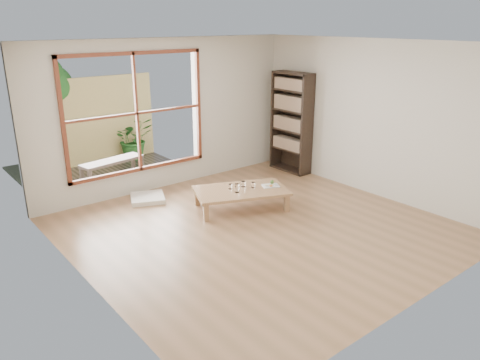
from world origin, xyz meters
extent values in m
plane|color=#A47752|center=(0.00, 0.00, 0.00)|extent=(5.00, 5.00, 0.00)
cube|color=#AD7A54|center=(0.29, 0.75, 0.29)|extent=(1.65, 1.30, 0.05)
cube|color=#AD7A54|center=(-0.44, 0.69, 0.14)|extent=(0.09, 0.09, 0.27)
cube|color=#AD7A54|center=(-0.18, 1.31, 0.14)|extent=(0.09, 0.09, 0.27)
cube|color=#AD7A54|center=(0.77, 0.19, 0.14)|extent=(0.09, 0.09, 0.27)
cube|color=#AD7A54|center=(1.02, 0.81, 0.14)|extent=(0.09, 0.09, 0.27)
cube|color=white|center=(-0.72, 2.00, 0.04)|extent=(0.71, 0.71, 0.08)
cube|color=#32261C|center=(2.32, 1.70, 0.97)|extent=(0.31, 0.87, 1.94)
cylinder|color=silver|center=(0.17, 0.70, 0.38)|extent=(0.07, 0.07, 0.13)
cylinder|color=silver|center=(0.51, 0.71, 0.36)|extent=(0.06, 0.06, 0.09)
cylinder|color=silver|center=(0.41, 0.83, 0.36)|extent=(0.07, 0.07, 0.09)
cylinder|color=silver|center=(0.18, 0.89, 0.36)|extent=(0.06, 0.06, 0.08)
cube|color=white|center=(0.76, 0.57, 0.33)|extent=(0.32, 0.28, 0.02)
sphere|color=#436628|center=(0.83, 0.61, 0.37)|extent=(0.07, 0.07, 0.07)
cube|color=orange|center=(0.74, 0.53, 0.35)|extent=(0.06, 0.05, 0.02)
cube|color=beige|center=(0.70, 0.60, 0.34)|extent=(0.07, 0.07, 0.02)
cylinder|color=silver|center=(0.79, 0.51, 0.34)|extent=(0.14, 0.07, 0.01)
cube|color=#393029|center=(-0.60, 3.56, 0.00)|extent=(2.80, 2.00, 0.05)
cube|color=#32261C|center=(-0.73, 3.31, 0.38)|extent=(1.25, 0.55, 0.05)
cube|color=#32261C|center=(-1.26, 3.08, 0.19)|extent=(0.07, 0.07, 0.33)
cube|color=#32261C|center=(-1.31, 3.35, 0.19)|extent=(0.07, 0.07, 0.33)
cube|color=#32261C|center=(-0.15, 3.28, 0.19)|extent=(0.07, 0.07, 0.33)
cube|color=#32261C|center=(-0.20, 3.55, 0.19)|extent=(0.07, 0.07, 0.33)
cube|color=tan|center=(-0.60, 4.56, 0.90)|extent=(2.80, 0.06, 1.80)
imported|color=#22551F|center=(0.25, 4.35, 0.47)|extent=(0.87, 0.77, 0.89)
imported|color=#22551F|center=(-1.63, 4.04, 0.53)|extent=(0.58, 0.48, 1.00)
cylinder|color=#4C3D2D|center=(-1.30, 4.86, 0.80)|extent=(0.14, 0.14, 1.60)
sphere|color=#22551F|center=(-1.18, 4.86, 1.65)|extent=(0.84, 0.84, 0.84)
sphere|color=#22551F|center=(-1.45, 4.94, 1.45)|extent=(0.70, 0.70, 0.70)
sphere|color=#22551F|center=(-1.27, 4.76, 1.90)|extent=(0.64, 0.64, 0.64)
camera|label=1|loc=(-4.10, -4.68, 2.88)|focal=35.00mm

